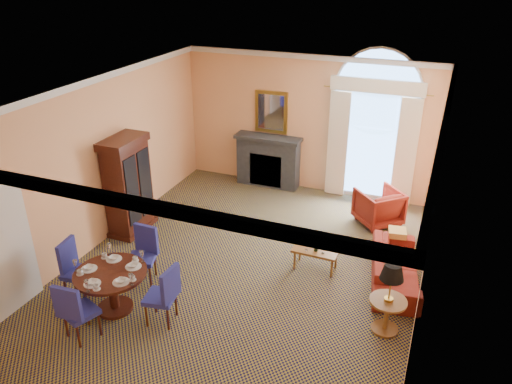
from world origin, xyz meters
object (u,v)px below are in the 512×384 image
at_px(dining_table, 111,281).
at_px(armchair, 378,207).
at_px(sofa, 395,267).
at_px(side_table, 390,290).
at_px(armoire, 128,187).
at_px(coffee_table, 316,250).

bearing_deg(dining_table, armchair, 52.38).
distance_m(sofa, side_table, 1.43).
xyz_separation_m(armoire, armchair, (4.65, 2.14, -0.58)).
height_order(dining_table, armchair, dining_table).
relative_size(dining_table, coffee_table, 1.39).
xyz_separation_m(sofa, armchair, (-0.62, 1.98, 0.10)).
height_order(dining_table, coffee_table, dining_table).
height_order(armchair, coffee_table, armchair).
distance_m(armoire, armchair, 5.15).
bearing_deg(sofa, armoire, 82.02).
relative_size(dining_table, sofa, 0.58).
relative_size(armoire, dining_table, 1.76).
distance_m(armchair, coffee_table, 2.27).
xyz_separation_m(coffee_table, side_table, (1.43, -1.19, 0.35)).
relative_size(armchair, side_table, 0.73).
bearing_deg(armoire, armchair, 24.67).
height_order(armoire, dining_table, armoire).
relative_size(sofa, side_table, 1.69).
bearing_deg(sofa, armchair, 7.73).
xyz_separation_m(armoire, sofa, (5.27, 0.16, -0.68)).
bearing_deg(armchair, sofa, 64.26).
bearing_deg(coffee_table, side_table, -38.80).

